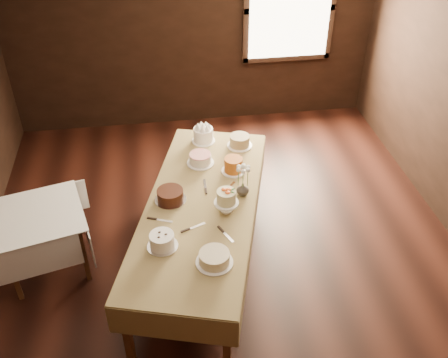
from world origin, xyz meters
TOP-DOWN VIEW (x-y plane):
  - floor at (0.00, 0.00)m, footprint 5.00×6.00m
  - wall_back at (0.00, 3.00)m, footprint 5.00×0.02m
  - window at (1.30, 2.94)m, footprint 1.10×0.05m
  - display_table at (-0.24, 0.05)m, footprint 1.70×2.76m
  - side_table at (-1.78, 0.25)m, footprint 1.00×1.00m
  - cake_meringue at (-0.09, 1.13)m, footprint 0.28×0.28m
  - cake_speckled at (0.29, 0.97)m, footprint 0.30×0.30m
  - cake_lattice at (-0.17, 0.70)m, footprint 0.29×0.29m
  - cake_caramel at (0.14, 0.51)m, footprint 0.25×0.25m
  - cake_chocolate at (-0.52, 0.14)m, footprint 0.30×0.30m
  - cake_flowers at (-0.02, -0.09)m, footprint 0.23×0.23m
  - cake_swirl at (-0.63, -0.48)m, footprint 0.28×0.28m
  - cake_cream at (-0.22, -0.73)m, footprint 0.34×0.34m
  - cake_server_a at (-0.31, -0.26)m, footprint 0.23×0.11m
  - cake_server_b at (-0.06, -0.44)m, footprint 0.12×0.23m
  - cake_server_c at (-0.17, 0.34)m, footprint 0.03×0.24m
  - cake_server_d at (0.08, 0.27)m, footprint 0.17×0.20m
  - cake_server_e at (-0.59, -0.15)m, footprint 0.23×0.11m
  - flower_vase at (0.17, 0.13)m, footprint 0.13×0.13m
  - flower_bouquet at (0.17, 0.13)m, footprint 0.14×0.14m

SIDE VIEW (x-z plane):
  - floor at x=0.00m, z-range -0.01..0.01m
  - side_table at x=-1.78m, z-range 0.27..0.96m
  - display_table at x=-0.24m, z-range 0.34..1.14m
  - cake_server_a at x=-0.31m, z-range 0.80..0.81m
  - cake_server_b at x=-0.06m, z-range 0.80..0.81m
  - cake_server_c at x=-0.17m, z-range 0.80..0.81m
  - cake_server_d at x=0.08m, z-range 0.80..0.81m
  - cake_server_e at x=-0.59m, z-range 0.80..0.81m
  - cake_lattice at x=-0.17m, z-range 0.80..0.90m
  - cake_cream at x=-0.22m, z-range 0.80..0.91m
  - cake_chocolate at x=-0.52m, z-range 0.80..0.92m
  - cake_speckled at x=0.29m, z-range 0.80..0.93m
  - flower_vase at x=0.17m, z-range 0.80..0.93m
  - cake_swirl at x=-0.63m, z-range 0.80..0.93m
  - cake_caramel at x=0.14m, z-range 0.80..0.95m
  - cake_meringue at x=-0.09m, z-range 0.80..0.96m
  - cake_flowers at x=-0.02m, z-range 0.78..1.02m
  - flower_bouquet at x=0.17m, z-range 0.95..1.15m
  - wall_back at x=0.00m, z-range 0.00..2.80m
  - window at x=1.30m, z-range 0.95..2.25m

